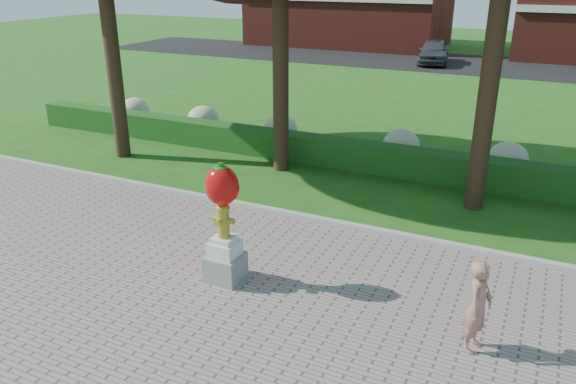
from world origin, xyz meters
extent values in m
plane|color=#275615|center=(0.00, 0.00, 0.00)|extent=(100.00, 100.00, 0.00)
cube|color=#ADADA5|center=(0.00, 3.00, 0.07)|extent=(40.00, 0.18, 0.15)
cube|color=#1A4313|center=(0.00, 7.00, 0.40)|extent=(24.00, 0.70, 0.80)
ellipsoid|color=beige|center=(-9.00, 8.00, 0.55)|extent=(1.10, 1.10, 0.99)
ellipsoid|color=beige|center=(-6.00, 8.00, 0.55)|extent=(1.10, 1.10, 0.99)
ellipsoid|color=beige|center=(-3.00, 8.00, 0.55)|extent=(1.10, 1.10, 0.99)
ellipsoid|color=beige|center=(1.00, 8.00, 0.55)|extent=(1.10, 1.10, 0.99)
ellipsoid|color=beige|center=(4.00, 8.00, 0.55)|extent=(1.10, 1.10, 0.99)
cube|color=black|center=(0.00, 28.00, 0.01)|extent=(50.00, 8.00, 0.02)
cylinder|color=black|center=(-7.00, 5.00, 3.36)|extent=(0.44, 0.44, 6.72)
cylinder|color=black|center=(-2.00, 6.00, 3.08)|extent=(0.44, 0.44, 6.16)
cylinder|color=black|center=(3.50, 5.50, 3.64)|extent=(0.44, 0.44, 7.28)
cube|color=gray|center=(-0.16, -0.11, 0.29)|extent=(0.63, 0.63, 0.50)
cube|color=silver|center=(-0.16, -0.11, 0.68)|extent=(0.51, 0.51, 0.28)
cube|color=silver|center=(-0.16, -0.11, 0.87)|extent=(0.40, 0.40, 0.10)
cylinder|color=olive|center=(-0.16, -0.11, 1.21)|extent=(0.22, 0.22, 0.56)
ellipsoid|color=olive|center=(-0.16, -0.11, 1.49)|extent=(0.26, 0.26, 0.18)
cylinder|color=olive|center=(-0.32, -0.11, 1.27)|extent=(0.12, 0.11, 0.11)
cylinder|color=olive|center=(0.00, -0.11, 1.27)|extent=(0.12, 0.11, 0.11)
cylinder|color=olive|center=(-0.16, -0.26, 1.27)|extent=(0.12, 0.12, 0.12)
cylinder|color=olive|center=(-0.16, -0.11, 1.57)|extent=(0.08, 0.08, 0.05)
ellipsoid|color=#B90B09|center=(-0.16, -0.11, 1.92)|extent=(0.63, 0.56, 0.73)
ellipsoid|color=#B90B09|center=(-0.34, -0.11, 1.90)|extent=(0.31, 0.31, 0.46)
ellipsoid|color=#B90B09|center=(0.02, -0.11, 1.90)|extent=(0.31, 0.31, 0.46)
cylinder|color=#255B14|center=(-0.16, -0.11, 2.28)|extent=(0.10, 0.10, 0.12)
ellipsoid|color=#255B14|center=(-0.16, -0.11, 2.25)|extent=(0.24, 0.24, 0.08)
imported|color=#A26D5C|center=(4.34, -0.25, 0.79)|extent=(0.47, 0.61, 1.49)
imported|color=#414349|center=(-2.12, 27.25, 0.74)|extent=(2.34, 4.43, 1.44)
camera|label=1|loc=(4.84, -7.89, 5.49)|focal=35.00mm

